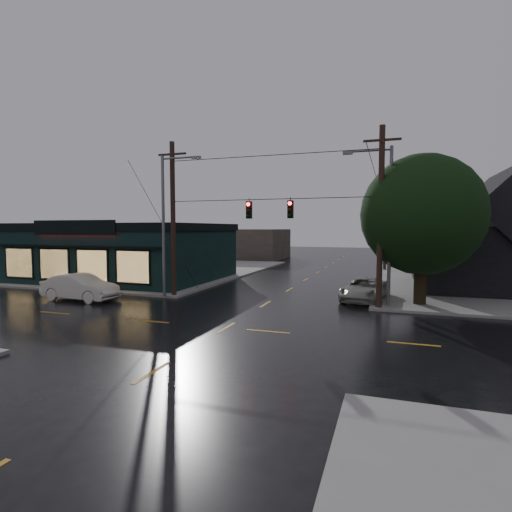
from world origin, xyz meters
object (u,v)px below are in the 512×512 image
(corner_tree, at_px, (422,215))
(suv_silver, at_px, (364,289))
(utility_pole_nw, at_px, (174,297))
(utility_pole_ne, at_px, (378,310))
(sedan_cream, at_px, (80,287))

(corner_tree, bearing_deg, suv_silver, 163.66)
(corner_tree, height_order, utility_pole_nw, corner_tree)
(corner_tree, bearing_deg, utility_pole_nw, -173.22)
(corner_tree, xyz_separation_m, utility_pole_ne, (-2.24, -1.81, -5.32))
(sedan_cream, height_order, suv_silver, sedan_cream)
(utility_pole_nw, xyz_separation_m, utility_pole_ne, (13.00, 0.00, 0.00))
(utility_pole_nw, height_order, suv_silver, utility_pole_nw)
(corner_tree, height_order, suv_silver, corner_tree)
(utility_pole_nw, bearing_deg, corner_tree, 6.78)
(sedan_cream, bearing_deg, utility_pole_nw, -56.83)
(sedan_cream, xyz_separation_m, suv_silver, (17.05, 5.72, -0.12))
(corner_tree, relative_size, utility_pole_ne, 0.85)
(corner_tree, xyz_separation_m, utility_pole_nw, (-15.24, -1.81, -5.32))
(corner_tree, height_order, utility_pole_ne, corner_tree)
(utility_pole_nw, xyz_separation_m, sedan_cream, (-5.00, -2.98, 0.83))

